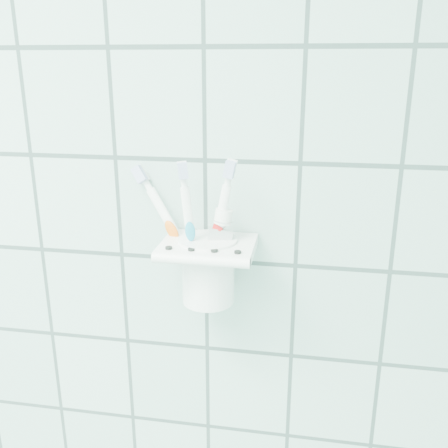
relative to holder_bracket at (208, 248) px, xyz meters
name	(u,v)px	position (x,y,z in m)	size (l,w,h in m)	color
holder_bracket	(208,248)	(0.00, 0.00, 0.00)	(0.12, 0.10, 0.04)	white
cup	(208,268)	(0.00, 0.00, -0.03)	(0.08, 0.08, 0.09)	white
toothbrush_pink	(211,224)	(0.01, 0.00, 0.03)	(0.11, 0.06, 0.20)	white
toothbrush_blue	(197,232)	(-0.01, -0.01, 0.02)	(0.03, 0.02, 0.19)	white
toothbrush_orange	(205,225)	(-0.01, 0.02, 0.03)	(0.05, 0.03, 0.19)	white
toothpaste_tube	(210,248)	(0.00, 0.00, 0.00)	(0.05, 0.03, 0.13)	silver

